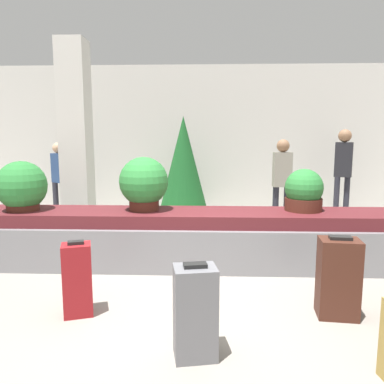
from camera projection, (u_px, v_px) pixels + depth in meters
name	position (u px, v px, depth m)	size (l,w,h in m)	color
ground_plane	(186.00, 316.00, 3.50)	(18.00, 18.00, 0.00)	gray
back_wall	(198.00, 140.00, 8.24)	(18.00, 0.06, 3.20)	silver
carousel	(192.00, 238.00, 4.91)	(7.34, 0.92, 0.71)	gray
pillar	(76.00, 141.00, 6.12)	(0.44, 0.44, 3.20)	silver
suitcase_0	(195.00, 312.00, 2.81)	(0.35, 0.30, 0.74)	slate
suitcase_2	(338.00, 278.00, 3.45)	(0.38, 0.31, 0.77)	#472319
suitcase_3	(77.00, 279.00, 3.49)	(0.32, 0.29, 0.71)	maroon
potted_plant_0	(304.00, 192.00, 4.86)	(0.49, 0.49, 0.55)	#4C2319
potted_plant_1	(144.00, 184.00, 4.88)	(0.64, 0.64, 0.70)	#4C2319
potted_plant_2	(22.00, 187.00, 4.88)	(0.65, 0.65, 0.65)	#4C2319
traveler_0	(282.00, 176.00, 6.70)	(0.33, 0.23, 1.62)	#282833
traveler_1	(343.00, 165.00, 7.46)	(0.37, 0.30, 1.81)	#282833
traveler_2	(59.00, 174.00, 7.62)	(0.36, 0.34, 1.55)	#282833
decorated_tree	(183.00, 164.00, 7.45)	(0.98, 0.98, 2.07)	#4C331E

